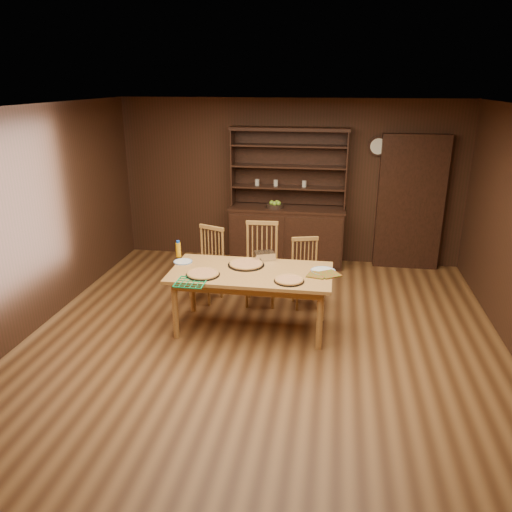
% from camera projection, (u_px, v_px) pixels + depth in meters
% --- Properties ---
extents(floor, '(6.00, 6.00, 0.00)m').
position_uv_depth(floor, '(261.00, 345.00, 5.69)').
color(floor, brown).
rests_on(floor, ground).
extents(room_shell, '(6.00, 6.00, 6.00)m').
position_uv_depth(room_shell, '(262.00, 211.00, 5.16)').
color(room_shell, white).
rests_on(room_shell, floor).
extents(china_hutch, '(1.84, 0.52, 2.17)m').
position_uv_depth(china_hutch, '(287.00, 228.00, 8.05)').
color(china_hutch, '#331911').
rests_on(china_hutch, floor).
extents(doorway, '(1.00, 0.18, 2.10)m').
position_uv_depth(doorway, '(410.00, 203.00, 7.75)').
color(doorway, '#331911').
rests_on(doorway, floor).
extents(wall_clock, '(0.30, 0.05, 0.30)m').
position_uv_depth(wall_clock, '(378.00, 146.00, 7.60)').
color(wall_clock, '#331911').
rests_on(wall_clock, room_shell).
extents(dining_table, '(1.88, 0.94, 0.75)m').
position_uv_depth(dining_table, '(251.00, 278.00, 5.85)').
color(dining_table, '#B5863F').
rests_on(dining_table, floor).
extents(chair_left, '(0.53, 0.52, 1.01)m').
position_uv_depth(chair_left, '(208.00, 261.00, 6.77)').
color(chair_left, '#B6813E').
rests_on(chair_left, floor).
extents(chair_center, '(0.48, 0.46, 1.10)m').
position_uv_depth(chair_center, '(261.00, 260.00, 6.65)').
color(chair_center, '#B6813E').
rests_on(chair_center, floor).
extents(chair_right, '(0.46, 0.44, 0.91)m').
position_uv_depth(chair_right, '(305.00, 270.00, 6.59)').
color(chair_right, '#B6813E').
rests_on(chair_right, floor).
extents(pizza_left, '(0.39, 0.39, 0.04)m').
position_uv_depth(pizza_left, '(203.00, 274.00, 5.69)').
color(pizza_left, black).
rests_on(pizza_left, dining_table).
extents(pizza_right, '(0.34, 0.34, 0.04)m').
position_uv_depth(pizza_right, '(289.00, 280.00, 5.52)').
color(pizza_right, black).
rests_on(pizza_right, dining_table).
extents(pizza_center, '(0.44, 0.44, 0.04)m').
position_uv_depth(pizza_center, '(246.00, 264.00, 5.99)').
color(pizza_center, black).
rests_on(pizza_center, dining_table).
extents(cooling_rack, '(0.35, 0.35, 0.01)m').
position_uv_depth(cooling_rack, '(191.00, 282.00, 5.48)').
color(cooling_rack, '#0B944A').
rests_on(cooling_rack, dining_table).
extents(plate_left, '(0.23, 0.23, 0.02)m').
position_uv_depth(plate_left, '(183.00, 262.00, 6.10)').
color(plate_left, silver).
rests_on(plate_left, dining_table).
extents(plate_right, '(0.29, 0.29, 0.02)m').
position_uv_depth(plate_right, '(323.00, 271.00, 5.80)').
color(plate_right, silver).
rests_on(plate_right, dining_table).
extents(foil_dish, '(0.29, 0.25, 0.10)m').
position_uv_depth(foil_dish, '(264.00, 256.00, 6.19)').
color(foil_dish, white).
rests_on(foil_dish, dining_table).
extents(juice_bottle, '(0.06, 0.06, 0.21)m').
position_uv_depth(juice_bottle, '(178.00, 249.00, 6.26)').
color(juice_bottle, '#FFAA0D').
rests_on(juice_bottle, dining_table).
extents(pot_holder_a, '(0.31, 0.31, 0.02)m').
position_uv_depth(pot_holder_a, '(329.00, 274.00, 5.70)').
color(pot_holder_a, '#AB2013').
rests_on(pot_holder_a, dining_table).
extents(pot_holder_b, '(0.24, 0.24, 0.02)m').
position_uv_depth(pot_holder_b, '(317.00, 275.00, 5.68)').
color(pot_holder_b, '#AB2013').
rests_on(pot_holder_b, dining_table).
extents(fruit_bowl, '(0.27, 0.27, 0.12)m').
position_uv_depth(fruit_bowl, '(275.00, 205.00, 7.89)').
color(fruit_bowl, black).
rests_on(fruit_bowl, china_hutch).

